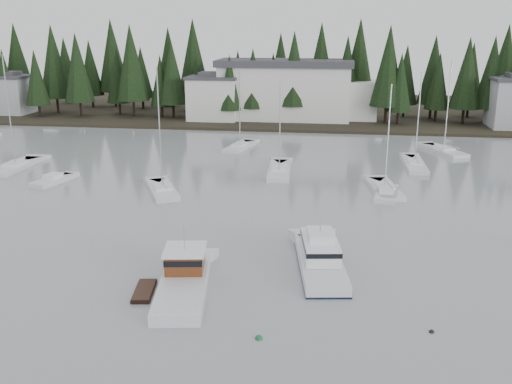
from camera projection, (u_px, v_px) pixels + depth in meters
The scene contains 19 objects.
ground at pixel (234, 376), 29.65m from camera, with size 260.00×260.00×0.00m, color #90989B.
far_shore_land at pixel (314, 110), 121.80m from camera, with size 240.00×54.00×1.00m, color black.
conifer_treeline at pixel (312, 118), 111.35m from camera, with size 200.00×22.00×20.00m, color black, non-canonical shape.
house_west at pixel (214, 97), 105.82m from camera, with size 9.54×7.42×8.75m.
house_far_west at pixel (9, 94), 113.45m from camera, with size 8.48×7.42×8.25m.
harbor_inn at pixel (296, 90), 106.64m from camera, with size 29.50×11.50×10.90m.
lobster_boat_brown at pixel (182, 282), 39.16m from camera, with size 5.79×9.87×4.69m.
cabin_cruiser_center at pixel (320, 260), 42.67m from camera, with size 4.58×10.37×4.31m.
sailboat_0 at pixel (279, 172), 70.51m from camera, with size 3.28×10.05×11.85m.
sailboat_1 at pixel (385, 191), 62.55m from camera, with size 3.89×8.60×12.17m.
sailboat_2 at pixel (444, 152), 81.74m from camera, with size 5.92×9.17×13.72m.
sailboat_5 at pixel (240, 148), 84.29m from camera, with size 4.11×8.66×11.82m.
sailboat_7 at pixel (414, 166), 73.62m from camera, with size 2.47×9.67×12.50m.
sailboat_9 at pixel (163, 191), 62.20m from camera, with size 5.92×8.57×13.95m.
sailboat_10 at pixel (16, 167), 72.61m from camera, with size 2.93×9.36×14.68m.
runabout_0 at pixel (53, 181), 65.99m from camera, with size 3.55×6.04×1.42m.
runabout_1 at pixel (386, 196), 60.46m from camera, with size 3.00×6.05×1.42m.
mooring_buoy_green at pixel (259, 339), 33.14m from camera, with size 0.46×0.46×0.46m, color #145933.
mooring_buoy_dark at pixel (432, 332), 33.84m from camera, with size 0.34×0.34×0.34m, color black.
Camera 1 is at (4.78, -25.33, 17.54)m, focal length 40.00 mm.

